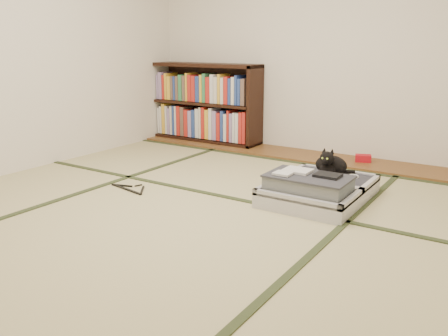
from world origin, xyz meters
The scene contains 9 objects.
floor centered at (0.00, 0.00, 0.00)m, with size 4.50×4.50×0.00m, color tan.
wood_strip centered at (0.00, 2.00, 0.01)m, with size 4.00×0.50×0.02m, color brown.
red_item centered at (0.60, 2.03, 0.06)m, with size 0.15×0.09×0.07m, color #B00E19.
tatami_borders centered at (0.00, 0.49, 0.00)m, with size 4.00×4.50×0.01m.
bookcase centered at (-1.34, 2.07, 0.45)m, with size 1.41×0.32×0.92m.
suitcase centered at (0.66, 0.71, 0.09)m, with size 0.67×0.89×0.26m.
cat centered at (0.64, 1.00, 0.22)m, with size 0.30×0.30×0.24m.
cable_coil centered at (0.82, 1.04, 0.14)m, with size 0.09×0.09×0.02m.
hanger centered at (-0.74, 0.15, 0.01)m, with size 0.40×0.21×0.01m.
Camera 1 is at (1.93, -2.54, 1.17)m, focal length 38.00 mm.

